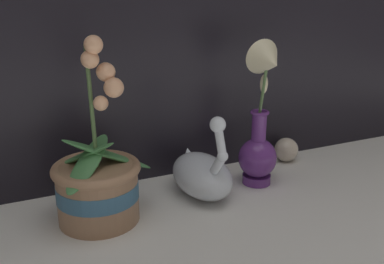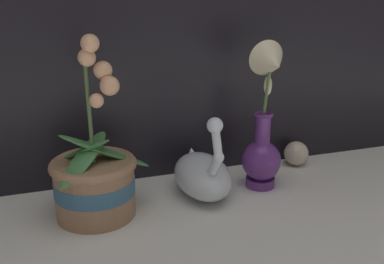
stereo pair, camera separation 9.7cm
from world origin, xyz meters
name	(u,v)px [view 1 (the left image)]	position (x,y,z in m)	size (l,w,h in m)	color
ground_plane	(229,220)	(0.00, 0.00, 0.00)	(2.80, 2.80, 0.00)	silver
orchid_potted_plant	(98,183)	(-0.24, 0.11, 0.08)	(0.21, 0.19, 0.37)	#9E7556
swan_figurine	(200,173)	(0.00, 0.13, 0.05)	(0.12, 0.22, 0.20)	silver
blue_vase	(261,130)	(0.15, 0.12, 0.14)	(0.09, 0.11, 0.35)	#602D7F
glass_sphere	(286,150)	(0.29, 0.22, 0.03)	(0.06, 0.06, 0.06)	beige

